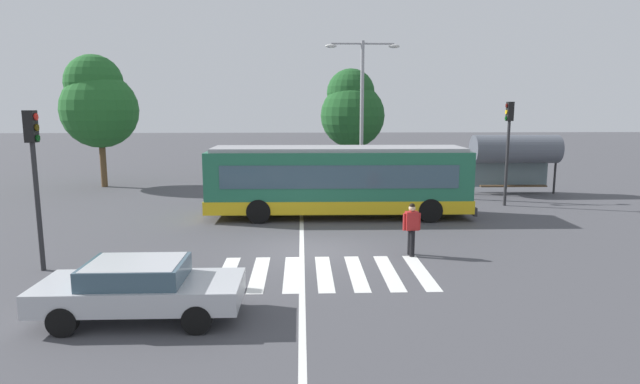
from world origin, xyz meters
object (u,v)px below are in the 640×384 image
object	(u,v)px
parked_car_charcoal	(261,174)
traffic_light_near_corner	(34,165)
city_transit_bus	(338,181)
background_tree_left	(98,102)
background_tree_right	(352,109)
parked_car_silver	(350,174)
twin_arm_street_lamp	(362,101)
foreground_sedan	(140,287)
parked_car_blue	(305,174)
bus_stop_shelter	(515,150)
traffic_light_far_corner	(508,137)
pedestrian_crossing_street	(412,226)

from	to	relation	value
parked_car_charcoal	traffic_light_near_corner	distance (m)	17.18
city_transit_bus	background_tree_left	distance (m)	16.71
background_tree_right	parked_car_silver	bearing A→B (deg)	-96.28
parked_car_charcoal	background_tree_left	distance (m)	10.38
city_transit_bus	parked_car_silver	distance (m)	8.93
twin_arm_street_lamp	background_tree_left	world-z (taller)	twin_arm_street_lamp
city_transit_bus	foreground_sedan	distance (m)	12.09
parked_car_blue	twin_arm_street_lamp	size ratio (longest dim) A/B	0.56
bus_stop_shelter	background_tree_right	distance (m)	12.67
background_tree_right	bus_stop_shelter	bearing A→B (deg)	-50.03
foreground_sedan	background_tree_left	bearing A→B (deg)	112.44
foreground_sedan	parked_car_charcoal	distance (m)	19.95
traffic_light_far_corner	background_tree_left	size ratio (longest dim) A/B	0.64
traffic_light_near_corner	parked_car_charcoal	bearing A→B (deg)	72.38
background_tree_left	background_tree_right	xyz separation A→B (m)	(15.59, 6.04, -0.41)
pedestrian_crossing_street	parked_car_charcoal	world-z (taller)	pedestrian_crossing_street
pedestrian_crossing_street	bus_stop_shelter	world-z (taller)	bus_stop_shelter
bus_stop_shelter	background_tree_left	distance (m)	24.01
foreground_sedan	background_tree_right	xyz separation A→B (m)	(7.31, 26.09, 3.84)
pedestrian_crossing_street	traffic_light_near_corner	xyz separation A→B (m)	(-11.14, -1.12, 2.16)
city_transit_bus	background_tree_right	xyz separation A→B (m)	(2.06, 15.22, 3.01)
traffic_light_near_corner	parked_car_silver	bearing A→B (deg)	56.50
parked_car_charcoal	traffic_light_near_corner	xyz separation A→B (m)	(-5.15, -16.22, 2.36)
traffic_light_far_corner	bus_stop_shelter	world-z (taller)	traffic_light_far_corner
parked_car_silver	bus_stop_shelter	distance (m)	9.42
pedestrian_crossing_street	bus_stop_shelter	size ratio (longest dim) A/B	0.37
traffic_light_near_corner	background_tree_right	size ratio (longest dim) A/B	0.63
city_transit_bus	background_tree_right	size ratio (longest dim) A/B	1.53
pedestrian_crossing_street	traffic_light_near_corner	size ratio (longest dim) A/B	0.37
twin_arm_street_lamp	foreground_sedan	bearing A→B (deg)	-112.54
background_tree_right	pedestrian_crossing_street	bearing A→B (deg)	-90.35
parked_car_blue	background_tree_right	size ratio (longest dim) A/B	0.61
pedestrian_crossing_street	parked_car_silver	bearing A→B (deg)	92.23
parked_car_silver	traffic_light_near_corner	bearing A→B (deg)	-123.50
traffic_light_far_corner	background_tree_right	distance (m)	14.39
background_tree_left	city_transit_bus	bearing A→B (deg)	-34.18
traffic_light_near_corner	bus_stop_shelter	world-z (taller)	traffic_light_near_corner
city_transit_bus	parked_car_blue	size ratio (longest dim) A/B	2.49
parked_car_charcoal	background_tree_left	bearing A→B (deg)	179.18
parked_car_silver	traffic_light_far_corner	world-z (taller)	traffic_light_far_corner
background_tree_right	background_tree_left	bearing A→B (deg)	-158.84
foreground_sedan	parked_car_blue	bearing A→B (deg)	78.89
parked_car_blue	traffic_light_far_corner	bearing A→B (deg)	-34.49
parked_car_charcoal	traffic_light_near_corner	world-z (taller)	traffic_light_near_corner
parked_car_charcoal	bus_stop_shelter	xyz separation A→B (m)	(14.14, -3.40, 1.65)
city_transit_bus	background_tree_left	world-z (taller)	background_tree_left
bus_stop_shelter	twin_arm_street_lamp	size ratio (longest dim) A/B	0.57
parked_car_silver	twin_arm_street_lamp	bearing A→B (deg)	-84.17
traffic_light_near_corner	twin_arm_street_lamp	size ratio (longest dim) A/B	0.57
foreground_sedan	parked_car_blue	distance (m)	20.19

